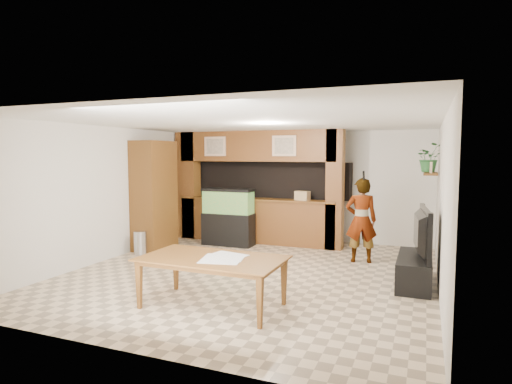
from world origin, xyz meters
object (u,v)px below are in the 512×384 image
at_px(pantry_cabinet, 154,195).
at_px(person, 361,220).
at_px(dining_table, 211,283).
at_px(aquarium, 228,218).
at_px(television, 416,232).

height_order(pantry_cabinet, person, pantry_cabinet).
bearing_deg(dining_table, pantry_cabinet, 136.47).
height_order(pantry_cabinet, dining_table, pantry_cabinet).
bearing_deg(aquarium, dining_table, -68.21).
bearing_deg(dining_table, aquarium, 112.88).
relative_size(aquarium, dining_table, 0.67).
bearing_deg(pantry_cabinet, television, -7.15).
distance_m(pantry_cabinet, person, 4.39).
relative_size(person, dining_table, 0.84).
distance_m(television, dining_table, 3.31).
relative_size(pantry_cabinet, aquarium, 1.82).
height_order(aquarium, dining_table, aquarium).
bearing_deg(person, television, 116.25).
height_order(television, person, person).
distance_m(aquarium, dining_table, 4.02).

